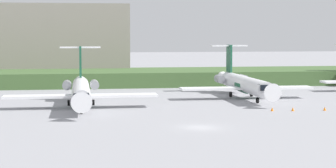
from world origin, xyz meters
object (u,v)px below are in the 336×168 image
safety_cone_mid_marker (293,109)px  safety_cone_front_marker (272,109)px  regional_jet_third (81,90)px  regional_jet_fourth (244,83)px  safety_cone_rear_marker (325,109)px

safety_cone_mid_marker → safety_cone_front_marker: bearing=172.4°
regional_jet_third → regional_jet_fourth: size_ratio=1.00×
safety_cone_mid_marker → safety_cone_rear_marker: bearing=-2.2°
regional_jet_fourth → safety_cone_front_marker: bearing=-92.5°
regional_jet_third → safety_cone_rear_marker: bearing=-15.4°
safety_cone_front_marker → safety_cone_rear_marker: same height
safety_cone_front_marker → regional_jet_fourth: bearing=87.5°
regional_jet_third → regional_jet_fourth: (28.01, 8.78, 0.00)m
safety_cone_mid_marker → safety_cone_rear_marker: 4.76m
regional_jet_third → safety_cone_front_marker: regional_jet_third is taller
regional_jet_fourth → regional_jet_third: bearing=-162.6°
regional_jet_fourth → safety_cone_front_marker: 17.95m
regional_jet_third → safety_cone_mid_marker: size_ratio=56.36×
safety_cone_rear_marker → safety_cone_front_marker: bearing=175.7°
regional_jet_third → safety_cone_rear_marker: size_ratio=56.36×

